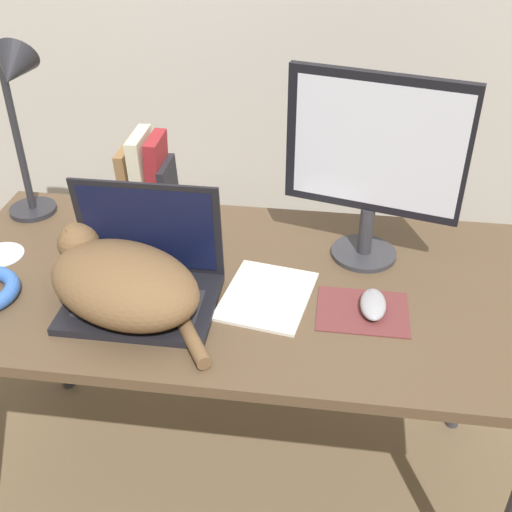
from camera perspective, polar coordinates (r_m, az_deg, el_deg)
The scene contains 10 objects.
desk at distance 1.60m, azimuth -1.79°, elevation -4.34°, with size 1.44×0.72×0.76m.
laptop at distance 1.49m, azimuth -9.97°, elevation -2.10°, with size 0.34×0.26×0.27m.
cat at distance 1.45m, azimuth -11.89°, elevation -2.18°, with size 0.45×0.38×0.16m.
external_monitor at distance 1.53m, azimuth 10.46°, elevation 8.49°, with size 0.42×0.17×0.47m.
mousepad at distance 1.48m, azimuth 9.46°, elevation -4.87°, with size 0.21×0.16×0.00m.
computer_mouse at distance 1.47m, azimuth 10.37°, elevation -4.25°, with size 0.06×0.11×0.03m.
book_row at distance 1.75m, azimuth -9.56°, elevation 6.41°, with size 0.13×0.14×0.26m.
desk_lamp at distance 1.76m, azimuth -20.51°, elevation 12.69°, with size 0.17×0.17×0.50m.
notepad at distance 1.50m, azimuth 0.99°, elevation -3.56°, with size 0.23×0.27×0.01m.
cd_disc at distance 1.77m, azimuth -21.79°, elevation 0.09°, with size 0.12×0.12×0.00m.
Camera 1 is at (0.22, -0.87, 1.67)m, focal length 45.00 mm.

